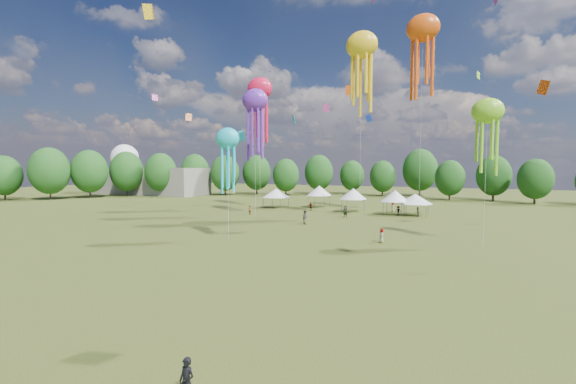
% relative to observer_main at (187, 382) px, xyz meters
% --- Properties ---
extents(ground, '(300.00, 300.00, 0.00)m').
position_rel_observer_main_xyz_m(ground, '(-8.47, 3.40, -0.81)').
color(ground, '#384416').
rests_on(ground, ground).
extents(observer_main, '(0.61, 0.42, 1.63)m').
position_rel_observer_main_xyz_m(observer_main, '(0.00, 0.00, 0.00)').
color(observer_main, black).
rests_on(observer_main, ground).
extents(spectator_near, '(1.18, 1.15, 1.91)m').
position_rel_observer_main_xyz_m(spectator_near, '(-12.21, 39.20, 0.14)').
color(spectator_near, gray).
rests_on(spectator_near, ground).
extents(spectators_far, '(26.77, 30.03, 1.83)m').
position_rel_observer_main_xyz_m(spectators_far, '(-6.65, 50.96, 0.03)').
color(spectators_far, gray).
rests_on(spectators_far, ground).
extents(festival_tents, '(32.19, 10.66, 4.45)m').
position_rel_observer_main_xyz_m(festival_tents, '(-11.56, 57.27, 2.33)').
color(festival_tents, '#47474C').
rests_on(festival_tents, ground).
extents(show_kites, '(41.72, 32.61, 32.18)m').
position_rel_observer_main_xyz_m(show_kites, '(-11.96, 48.11, 20.65)').
color(show_kites, purple).
rests_on(show_kites, ground).
extents(small_kites, '(73.44, 58.53, 46.35)m').
position_rel_observer_main_xyz_m(small_kites, '(-10.20, 45.98, 29.68)').
color(small_kites, purple).
rests_on(small_kites, ground).
extents(treeline, '(201.57, 95.24, 13.43)m').
position_rel_observer_main_xyz_m(treeline, '(-12.34, 65.91, 5.73)').
color(treeline, '#38281C').
rests_on(treeline, ground).
extents(hangar, '(40.00, 12.00, 8.00)m').
position_rel_observer_main_xyz_m(hangar, '(-80.47, 75.40, 3.19)').
color(hangar, gray).
rests_on(hangar, ground).
extents(radome, '(9.00, 9.00, 16.00)m').
position_rel_observer_main_xyz_m(radome, '(-96.47, 81.40, 9.17)').
color(radome, white).
rests_on(radome, ground).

